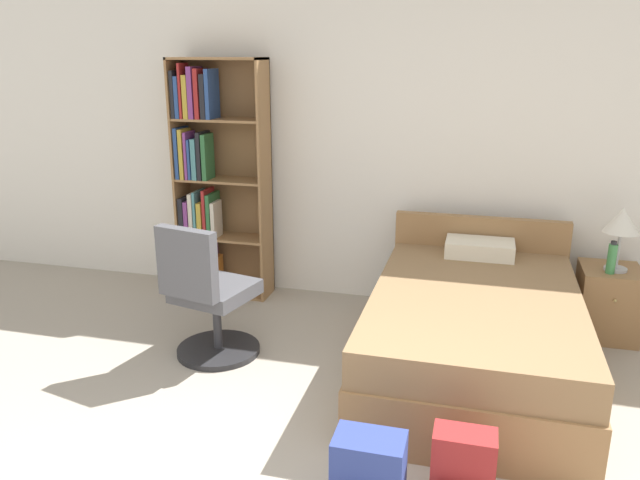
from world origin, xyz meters
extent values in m
cube|color=white|center=(0.00, 3.23, 1.30)|extent=(9.00, 0.06, 2.60)
cube|color=olive|center=(-1.81, 2.98, 1.01)|extent=(0.02, 0.30, 2.01)
cube|color=olive|center=(-1.05, 2.98, 1.01)|extent=(0.02, 0.30, 2.01)
cube|color=brown|center=(-1.43, 3.12, 1.01)|extent=(0.79, 0.01, 2.01)
cube|color=olive|center=(-1.43, 2.98, 0.01)|extent=(0.75, 0.29, 0.02)
cube|color=navy|center=(-1.78, 2.94, 0.21)|extent=(0.03, 0.19, 0.38)
cube|color=navy|center=(-1.73, 2.94, 0.22)|extent=(0.04, 0.20, 0.40)
cube|color=black|center=(-1.68, 2.94, 0.21)|extent=(0.04, 0.20, 0.38)
cube|color=#7A387F|center=(-1.64, 2.94, 0.22)|extent=(0.04, 0.20, 0.41)
cube|color=#2D6638|center=(-1.59, 2.92, 0.19)|extent=(0.03, 0.17, 0.34)
cube|color=#7A387F|center=(-1.55, 2.95, 0.23)|extent=(0.03, 0.22, 0.42)
cube|color=orange|center=(-1.51, 2.95, 0.17)|extent=(0.04, 0.22, 0.31)
cube|color=olive|center=(-1.43, 2.98, 0.51)|extent=(0.75, 0.29, 0.02)
cube|color=black|center=(-1.77, 2.95, 0.69)|extent=(0.04, 0.23, 0.33)
cube|color=#7A387F|center=(-1.73, 2.94, 0.68)|extent=(0.04, 0.21, 0.31)
cube|color=beige|center=(-1.68, 2.95, 0.71)|extent=(0.04, 0.23, 0.38)
cube|color=teal|center=(-1.65, 2.95, 0.72)|extent=(0.02, 0.23, 0.40)
cube|color=gold|center=(-1.60, 2.92, 0.68)|extent=(0.04, 0.17, 0.30)
cube|color=maroon|center=(-1.56, 2.95, 0.73)|extent=(0.03, 0.22, 0.41)
cube|color=#2D6638|center=(-1.52, 2.96, 0.71)|extent=(0.03, 0.24, 0.38)
cube|color=beige|center=(-1.48, 2.93, 0.68)|extent=(0.03, 0.17, 0.31)
cube|color=olive|center=(-1.43, 2.98, 1.02)|extent=(0.75, 0.29, 0.02)
cube|color=navy|center=(-1.78, 2.96, 1.24)|extent=(0.03, 0.24, 0.43)
cube|color=gold|center=(-1.74, 2.93, 1.23)|extent=(0.04, 0.18, 0.41)
cube|color=#7A387F|center=(-1.69, 2.93, 1.22)|extent=(0.02, 0.19, 0.39)
cube|color=navy|center=(-1.67, 2.94, 1.19)|extent=(0.02, 0.20, 0.33)
cube|color=teal|center=(-1.62, 2.94, 1.20)|extent=(0.04, 0.21, 0.34)
cube|color=black|center=(-1.58, 2.95, 1.22)|extent=(0.03, 0.23, 0.39)
cube|color=#2D6638|center=(-1.53, 2.93, 1.22)|extent=(0.04, 0.18, 0.38)
cube|color=olive|center=(-1.43, 2.98, 1.52)|extent=(0.75, 0.29, 0.02)
cube|color=black|center=(-1.78, 2.94, 1.72)|extent=(0.03, 0.20, 0.38)
cube|color=navy|center=(-1.74, 2.94, 1.70)|extent=(0.03, 0.20, 0.34)
cube|color=maroon|center=(-1.71, 2.92, 1.75)|extent=(0.02, 0.17, 0.44)
cube|color=gold|center=(-1.67, 2.92, 1.70)|extent=(0.04, 0.17, 0.35)
cube|color=#7A387F|center=(-1.62, 2.95, 1.74)|extent=(0.04, 0.22, 0.41)
cube|color=maroon|center=(-1.57, 2.95, 1.73)|extent=(0.04, 0.23, 0.40)
cube|color=black|center=(-1.51, 2.93, 1.71)|extent=(0.04, 0.19, 0.35)
cube|color=navy|center=(-1.47, 2.95, 1.73)|extent=(0.03, 0.22, 0.40)
cube|color=olive|center=(-1.43, 2.98, 2.00)|extent=(0.79, 0.30, 0.02)
cube|color=olive|center=(0.72, 2.00, 0.18)|extent=(1.32, 2.06, 0.36)
cube|color=olive|center=(0.72, 2.00, 0.47)|extent=(1.29, 2.02, 0.22)
cube|color=olive|center=(0.72, 2.99, 0.42)|extent=(1.32, 0.08, 0.84)
cube|color=silver|center=(0.72, 2.78, 0.65)|extent=(0.50, 0.30, 0.12)
cylinder|color=#232326|center=(-1.03, 1.88, 0.02)|extent=(0.59, 0.59, 0.04)
cylinder|color=#333338|center=(-1.03, 1.88, 0.23)|extent=(0.06, 0.06, 0.38)
cube|color=#4C4C51|center=(-1.03, 1.88, 0.47)|extent=(0.58, 0.58, 0.10)
cube|color=#4C4C51|center=(-1.09, 1.60, 0.75)|extent=(0.45, 0.18, 0.47)
cube|color=olive|center=(1.67, 2.89, 0.27)|extent=(0.42, 0.45, 0.53)
sphere|color=tan|center=(1.67, 2.65, 0.37)|extent=(0.02, 0.02, 0.02)
cylinder|color=#B2B2B7|center=(1.68, 2.86, 0.54)|extent=(0.16, 0.16, 0.02)
cylinder|color=#B2B2B7|center=(1.68, 2.86, 0.69)|extent=(0.02, 0.02, 0.27)
cone|color=silver|center=(1.68, 2.86, 0.91)|extent=(0.25, 0.25, 0.18)
cylinder|color=#3F8C4C|center=(1.63, 2.78, 0.64)|extent=(0.06, 0.06, 0.22)
cylinder|color=#2D2D33|center=(1.63, 2.78, 0.76)|extent=(0.04, 0.04, 0.02)
cube|color=maroon|center=(0.71, 0.69, 0.21)|extent=(0.28, 0.17, 0.42)
cube|color=navy|center=(0.30, 0.54, 0.21)|extent=(0.32, 0.21, 0.42)
camera|label=1|loc=(0.70, -1.83, 2.06)|focal=35.00mm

